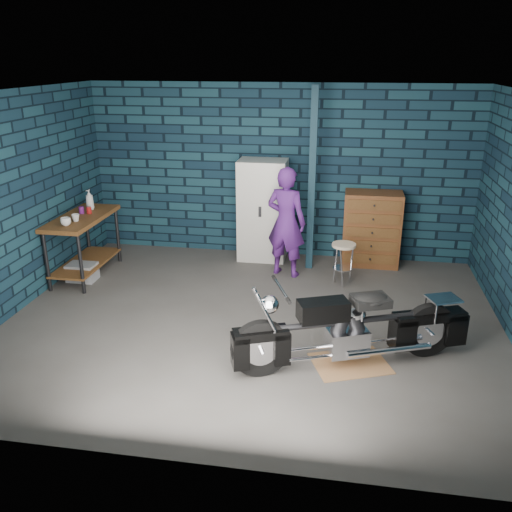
{
  "coord_description": "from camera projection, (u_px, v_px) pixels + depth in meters",
  "views": [
    {
      "loc": [
        1.03,
        -5.86,
        3.08
      ],
      "look_at": [
        -0.0,
        0.3,
        0.75
      ],
      "focal_mm": 38.0,
      "sensor_mm": 36.0,
      "label": 1
    }
  ],
  "objects": [
    {
      "name": "cup_a",
      "position": [
        66.0,
        222.0,
        7.31
      ],
      "size": [
        0.15,
        0.15,
        0.11
      ],
      "primitive_type": "imported",
      "rotation": [
        0.0,
        0.0,
        -0.09
      ],
      "color": "#C6B396",
      "rests_on": "workbench"
    },
    {
      "name": "drip_mat",
      "position": [
        350.0,
        363.0,
        5.75
      ],
      "size": [
        0.93,
        0.83,
        0.01
      ],
      "primitive_type": "cube",
      "rotation": [
        0.0,
        0.0,
        0.38
      ],
      "color": "brown",
      "rests_on": "ground"
    },
    {
      "name": "mug_purple",
      "position": [
        81.0,
        210.0,
        7.87
      ],
      "size": [
        0.1,
        0.1,
        0.1
      ],
      "primitive_type": "cylinder",
      "rotation": [
        0.0,
        0.0,
        0.4
      ],
      "color": "#5D1A6A",
      "rests_on": "workbench"
    },
    {
      "name": "storage_bin",
      "position": [
        82.0,
        272.0,
        7.84
      ],
      "size": [
        0.4,
        0.29,
        0.25
      ],
      "primitive_type": "cube",
      "color": "gray",
      "rests_on": "ground"
    },
    {
      "name": "tool_chest",
      "position": [
        372.0,
        229.0,
        8.29
      ],
      "size": [
        0.86,
        0.48,
        1.15
      ],
      "primitive_type": "cube",
      "color": "brown",
      "rests_on": "ground"
    },
    {
      "name": "motorcycle",
      "position": [
        353.0,
        323.0,
        5.58
      ],
      "size": [
        2.24,
        1.35,
        0.96
      ],
      "primitive_type": null,
      "rotation": [
        0.0,
        0.0,
        0.38
      ],
      "color": "black",
      "rests_on": "ground"
    },
    {
      "name": "locker",
      "position": [
        263.0,
        211.0,
        8.47
      ],
      "size": [
        0.74,
        0.53,
        1.58
      ],
      "primitive_type": "cube",
      "color": "beige",
      "rests_on": "ground"
    },
    {
      "name": "shop_stool",
      "position": [
        343.0,
        264.0,
        7.64
      ],
      "size": [
        0.44,
        0.44,
        0.61
      ],
      "primitive_type": null,
      "rotation": [
        0.0,
        0.0,
        0.41
      ],
      "color": "#C6B396",
      "rests_on": "ground"
    },
    {
      "name": "person",
      "position": [
        286.0,
        222.0,
        7.82
      ],
      "size": [
        0.68,
        0.55,
        1.62
      ],
      "primitive_type": "imported",
      "rotation": [
        0.0,
        0.0,
        2.84
      ],
      "color": "#521F77",
      "rests_on": "ground"
    },
    {
      "name": "room_walls",
      "position": [
        260.0,
        159.0,
        6.5
      ],
      "size": [
        6.02,
        5.01,
        2.71
      ],
      "color": "#0E202F",
      "rests_on": "ground"
    },
    {
      "name": "workbench",
      "position": [
        84.0,
        246.0,
        7.91
      ],
      "size": [
        0.6,
        1.4,
        0.91
      ],
      "primitive_type": "cube",
      "color": "brown",
      "rests_on": "ground"
    },
    {
      "name": "support_post",
      "position": [
        312.0,
        181.0,
        7.9
      ],
      "size": [
        0.1,
        0.1,
        2.7
      ],
      "primitive_type": "cube",
      "color": "#112936",
      "rests_on": "ground"
    },
    {
      "name": "bottle",
      "position": [
        90.0,
        200.0,
        8.04
      ],
      "size": [
        0.14,
        0.14,
        0.3
      ],
      "primitive_type": "imported",
      "rotation": [
        0.0,
        0.0,
        -0.25
      ],
      "color": "gray",
      "rests_on": "workbench"
    },
    {
      "name": "mug_red",
      "position": [
        89.0,
        210.0,
        7.87
      ],
      "size": [
        0.09,
        0.09,
        0.1
      ],
      "primitive_type": "cylinder",
      "rotation": [
        0.0,
        0.0,
        -0.38
      ],
      "color": "maroon",
      "rests_on": "workbench"
    },
    {
      "name": "cup_b",
      "position": [
        76.0,
        218.0,
        7.5
      ],
      "size": [
        0.12,
        0.12,
        0.1
      ],
      "primitive_type": "imported",
      "rotation": [
        0.0,
        0.0,
        -0.15
      ],
      "color": "#C6B396",
      "rests_on": "workbench"
    },
    {
      "name": "ground",
      "position": [
        252.0,
        322.0,
        6.65
      ],
      "size": [
        6.0,
        6.0,
        0.0
      ],
      "primitive_type": "plane",
      "color": "#494744",
      "rests_on": "ground"
    }
  ]
}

